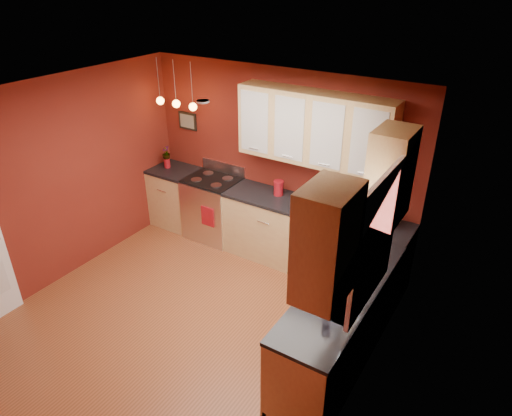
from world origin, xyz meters
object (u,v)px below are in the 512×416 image
Objects in this scene: gas_range at (214,207)px; soap_pump at (328,317)px; sink at (338,299)px; coffee_maker at (383,217)px; red_canister at (279,188)px.

gas_range is 3.35m from soap_pump.
sink reaches higher than soap_pump.
coffee_maker is at bearing 0.49° from gas_range.
coffee_maker is (1.47, -0.07, 0.02)m from red_canister.
sink is at bearing -69.46° from coffee_maker.
red_canister is (1.07, 0.09, 0.56)m from gas_range.
sink is 0.43m from soap_pump.
gas_range is 1.21m from red_canister.
coffee_maker reaches higher than soap_pump.
gas_range is 4.09× the size of coffee_maker.
soap_pump is (2.69, -1.91, 0.55)m from gas_range.
red_canister reaches higher than gas_range.
red_canister reaches higher than soap_pump.
red_canister is 2.58m from soap_pump.
soap_pump is (0.07, -0.41, 0.11)m from sink.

